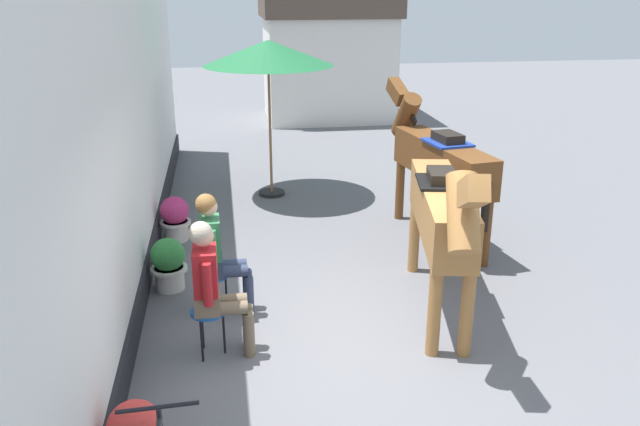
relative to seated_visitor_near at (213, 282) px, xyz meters
name	(u,v)px	position (x,y,z in m)	size (l,w,h in m)	color
ground_plane	(328,239)	(1.58, 2.80, -0.78)	(40.00, 40.00, 0.00)	slate
pub_facade_wall	(118,171)	(-0.97, 1.30, 0.76)	(0.34, 14.00, 3.40)	white
distant_cottage	(328,49)	(2.98, 11.31, 1.02)	(3.40, 2.60, 3.50)	silver
seated_visitor_near	(213,282)	(0.00, 0.00, 0.00)	(0.61, 0.49, 1.39)	#194C99
seated_visitor_far	(217,248)	(0.04, 0.82, 0.00)	(0.61, 0.49, 1.39)	#194C99
saddled_horse_near	(443,214)	(2.40, 0.48, 0.38)	(0.86, 2.97, 2.06)	#9E6B38
saddled_horse_far	(438,158)	(3.07, 2.65, 0.38)	(0.78, 2.98, 2.06)	brown
flower_planter_inner_far	(168,263)	(-0.55, 1.52, -0.44)	(0.43, 0.43, 0.64)	beige
flower_planter_farthest	(175,218)	(-0.56, 3.08, -0.44)	(0.43, 0.43, 0.64)	beige
cafe_parasol	(268,54)	(0.95, 4.94, 1.59)	(2.10, 2.10, 2.58)	black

